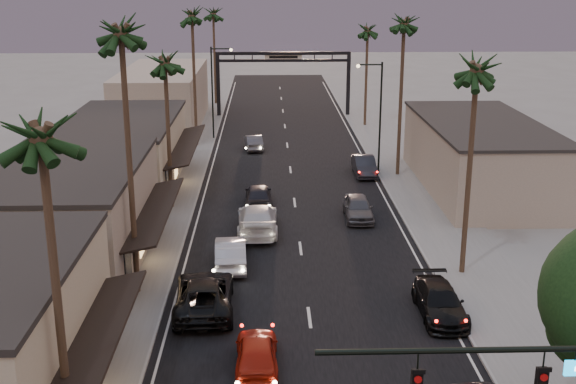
{
  "coord_description": "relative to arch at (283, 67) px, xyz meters",
  "views": [
    {
      "loc": [
        -1.95,
        -11.98,
        15.62
      ],
      "look_at": [
        -0.64,
        31.37,
        2.5
      ],
      "focal_mm": 45.0,
      "sensor_mm": 36.0,
      "label": 1
    }
  ],
  "objects": [
    {
      "name": "palm_ra",
      "position": [
        8.6,
        -46.0,
        5.91
      ],
      "size": [
        3.2,
        3.2,
        13.2
      ],
      "color": "#38281C",
      "rests_on": "ground"
    },
    {
      "name": "building_right",
      "position": [
        14.0,
        -30.0,
        -3.03
      ],
      "size": [
        8.0,
        18.0,
        5.0
      ],
      "primitive_type": "cube",
      "color": "gray",
      "rests_on": "ground"
    },
    {
      "name": "road",
      "position": [
        0.0,
        -25.0,
        -5.53
      ],
      "size": [
        14.0,
        120.0,
        0.02
      ],
      "primitive_type": "cube",
      "color": "black",
      "rests_on": "ground"
    },
    {
      "name": "oncoming_silver",
      "position": [
        -4.03,
        -44.54,
        -4.74
      ],
      "size": [
        1.95,
        4.88,
        1.58
      ],
      "primitive_type": "imported",
      "rotation": [
        0.0,
        0.0,
        3.2
      ],
      "color": "#A8A9AE",
      "rests_on": "ground"
    },
    {
      "name": "sidewalk_left",
      "position": [
        -9.5,
        -18.0,
        -5.47
      ],
      "size": [
        5.0,
        92.0,
        0.12
      ],
      "primitive_type": "cube",
      "color": "slate",
      "rests_on": "ground"
    },
    {
      "name": "oncoming_pickup",
      "position": [
        -5.03,
        -50.04,
        -4.7
      ],
      "size": [
        3.02,
        6.12,
        1.67
      ],
      "primitive_type": "imported",
      "rotation": [
        0.0,
        0.0,
        3.18
      ],
      "color": "black",
      "rests_on": "ground"
    },
    {
      "name": "palm_lc",
      "position": [
        -8.6,
        -34.0,
        4.94
      ],
      "size": [
        3.2,
        3.2,
        12.2
      ],
      "color": "#38281C",
      "rests_on": "ground"
    },
    {
      "name": "streetlight_left",
      "position": [
        -6.92,
        -12.0,
        -0.2
      ],
      "size": [
        2.13,
        0.3,
        9.0
      ],
      "color": "black",
      "rests_on": "ground"
    },
    {
      "name": "storefront_dist",
      "position": [
        -13.0,
        -5.0,
        -2.53
      ],
      "size": [
        8.0,
        20.0,
        6.0
      ],
      "primitive_type": "cube",
      "color": "gray",
      "rests_on": "ground"
    },
    {
      "name": "oncoming_white",
      "position": [
        -2.58,
        -39.04,
        -4.65
      ],
      "size": [
        2.53,
        6.12,
        1.77
      ],
      "primitive_type": "imported",
      "rotation": [
        0.0,
        0.0,
        3.15
      ],
      "color": "silver",
      "rests_on": "ground"
    },
    {
      "name": "sidewalk_right",
      "position": [
        9.5,
        -18.0,
        -5.47
      ],
      "size": [
        5.0,
        92.0,
        0.12
      ],
      "primitive_type": "cube",
      "color": "slate",
      "rests_on": "ground"
    },
    {
      "name": "palm_far",
      "position": [
        -8.3,
        8.0,
        5.91
      ],
      "size": [
        3.2,
        3.2,
        13.2
      ],
      "color": "#38281C",
      "rests_on": "ground"
    },
    {
      "name": "oncoming_grey_far",
      "position": [
        -3.18,
        -16.63,
        -4.85
      ],
      "size": [
        1.94,
        4.3,
        1.37
      ],
      "primitive_type": "imported",
      "rotation": [
        0.0,
        0.0,
        3.26
      ],
      "color": "#434247",
      "rests_on": "ground"
    },
    {
      "name": "curbside_black",
      "position": [
        6.2,
        -50.97,
        -4.81
      ],
      "size": [
        2.04,
        4.98,
        1.44
      ],
      "primitive_type": "imported",
      "rotation": [
        0.0,
        0.0,
        0.0
      ],
      "color": "black",
      "rests_on": "ground"
    },
    {
      "name": "ground",
      "position": [
        0.0,
        -30.0,
        -5.53
      ],
      "size": [
        200.0,
        200.0,
        0.0
      ],
      "primitive_type": "plane",
      "color": "slate",
      "rests_on": "ground"
    },
    {
      "name": "palm_lb",
      "position": [
        -8.6,
        -48.0,
        7.85
      ],
      "size": [
        3.2,
        3.2,
        15.2
      ],
      "color": "#38281C",
      "rests_on": "ground"
    },
    {
      "name": "curbside_grey",
      "position": [
        4.07,
        -36.64,
        -4.77
      ],
      "size": [
        1.84,
        4.51,
        1.53
      ],
      "primitive_type": "imported",
      "rotation": [
        0.0,
        0.0,
        -0.01
      ],
      "color": "#444549",
      "rests_on": "ground"
    },
    {
      "name": "storefront_mid",
      "position": [
        -13.0,
        -44.0,
        -2.78
      ],
      "size": [
        8.0,
        14.0,
        5.5
      ],
      "primitive_type": "cube",
      "color": "gray",
      "rests_on": "ground"
    },
    {
      "name": "storefront_far",
      "position": [
        -13.0,
        -28.0,
        -3.03
      ],
      "size": [
        8.0,
        16.0,
        5.0
      ],
      "primitive_type": "cube",
      "color": "#B6AC8B",
      "rests_on": "ground"
    },
    {
      "name": "palm_rb",
      "position": [
        8.6,
        -26.0,
        6.88
      ],
      "size": [
        3.2,
        3.2,
        14.2
      ],
      "color": "#38281C",
      "rests_on": "ground"
    },
    {
      "name": "palm_la",
      "position": [
        -8.6,
        -61.0,
        5.91
      ],
      "size": [
        3.2,
        3.2,
        13.2
      ],
      "color": "#38281C",
      "rests_on": "ground"
    },
    {
      "name": "oncoming_red",
      "position": [
        -2.44,
        -55.54,
        -4.79
      ],
      "size": [
        1.79,
        4.35,
        1.48
      ],
      "primitive_type": "imported",
      "rotation": [
        0.0,
        0.0,
        3.15
      ],
      "color": "#9E1A0B",
      "rests_on": "ground"
    },
    {
      "name": "curbside_far",
      "position": [
        5.93,
        -25.77,
        -4.77
      ],
      "size": [
        1.67,
        4.66,
        1.53
      ],
      "primitive_type": "imported",
      "rotation": [
        0.0,
        0.0,
        0.01
      ],
      "color": "black",
      "rests_on": "ground"
    },
    {
      "name": "arch",
      "position": [
        0.0,
        0.0,
        0.0
      ],
      "size": [
        15.2,
        0.4,
        7.27
      ],
      "color": "black",
      "rests_on": "ground"
    },
    {
      "name": "streetlight_right",
      "position": [
        6.92,
        -25.0,
        -0.2
      ],
      "size": [
        2.13,
        0.3,
        9.0
      ],
      "color": "black",
      "rests_on": "ground"
    },
    {
      "name": "palm_ld",
      "position": [
        -8.6,
        -15.0,
        6.88
      ],
      "size": [
        3.2,
        3.2,
        14.2
      ],
      "color": "#38281C",
      "rests_on": "ground"
    },
    {
      "name": "palm_rc",
      "position": [
        8.6,
        -6.0,
        4.94
      ],
      "size": [
        3.2,
        3.2,
        12.2
      ],
      "color": "#38281C",
      "rests_on": "ground"
    },
    {
      "name": "oncoming_dgrey",
      "position": [
        -2.57,
        -33.54,
        -4.76
      ],
      "size": [
        1.91,
        4.57,
        1.55
      ],
      "primitive_type": "imported",
      "rotation": [
        0.0,
        0.0,
        3.16
      ],
      "color": "black",
      "rests_on": "ground"
    }
  ]
}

